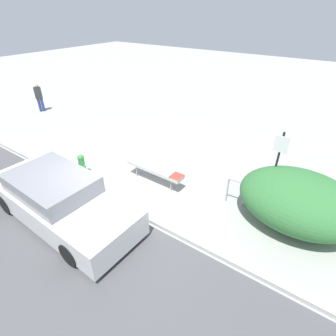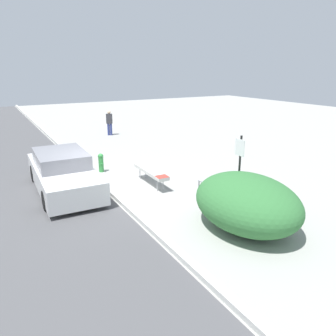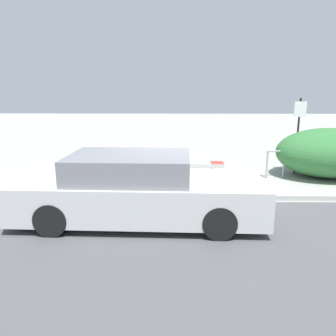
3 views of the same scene
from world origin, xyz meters
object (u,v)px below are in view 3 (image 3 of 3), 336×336
fire_hydrant (94,177)px  parked_car_near (138,190)px  sign_post (298,129)px  bike_rack (276,161)px  bench (187,165)px

fire_hydrant → parked_car_near: 2.22m
fire_hydrant → sign_post: bearing=20.3°
bike_rack → parked_car_near: 4.95m
fire_hydrant → parked_car_near: (1.31, -1.78, 0.21)m
bench → parked_car_near: 3.05m
bench → sign_post: bearing=18.0°
bike_rack → fire_hydrant: size_ratio=1.08×
sign_post → fire_hydrant: bearing=-159.7°
parked_car_near → bench: bearing=71.3°
bench → parked_car_near: (-1.05, -2.86, 0.13)m
sign_post → fire_hydrant: sign_post is taller
bench → sign_post: (3.42, 1.06, 0.90)m
sign_post → bike_rack: bearing=-143.0°
bench → fire_hydrant: fire_hydrant is taller
bike_rack → fire_hydrant: bike_rack is taller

